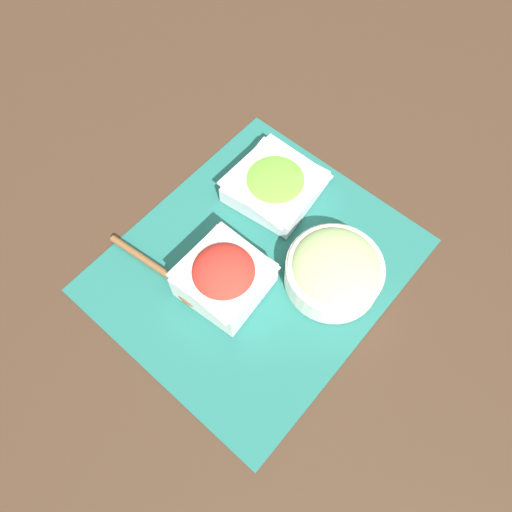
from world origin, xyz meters
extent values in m
plane|color=#422D1E|center=(0.00, 0.00, 0.00)|extent=(3.00, 3.00, 0.00)
cube|color=#236B60|center=(0.00, 0.00, 0.00)|extent=(0.49, 0.42, 0.00)
cube|color=white|center=(0.13, 0.07, 0.02)|extent=(0.16, 0.16, 0.04)
cube|color=white|center=(0.13, 0.07, 0.04)|extent=(0.14, 0.14, 0.00)
ellipsoid|color=#6BAD38|center=(0.13, 0.07, 0.04)|extent=(0.11, 0.11, 0.02)
cylinder|color=silver|center=(0.06, -0.11, 0.03)|extent=(0.16, 0.16, 0.05)
torus|color=silver|center=(0.06, -0.11, 0.05)|extent=(0.15, 0.15, 0.01)
ellipsoid|color=#A8CC7F|center=(0.06, -0.11, 0.05)|extent=(0.14, 0.14, 0.05)
cube|color=white|center=(-0.06, 0.01, 0.03)|extent=(0.13, 0.13, 0.06)
cube|color=white|center=(-0.06, 0.01, 0.07)|extent=(0.12, 0.12, 0.00)
ellipsoid|color=red|center=(-0.06, 0.01, 0.06)|extent=(0.10, 0.10, 0.05)
cylinder|color=brown|center=(-0.12, 0.13, 0.01)|extent=(0.03, 0.16, 0.01)
ellipsoid|color=brown|center=(-0.11, 0.04, 0.02)|extent=(0.06, 0.07, 0.03)
camera|label=1|loc=(-0.28, -0.24, 0.76)|focal=35.00mm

